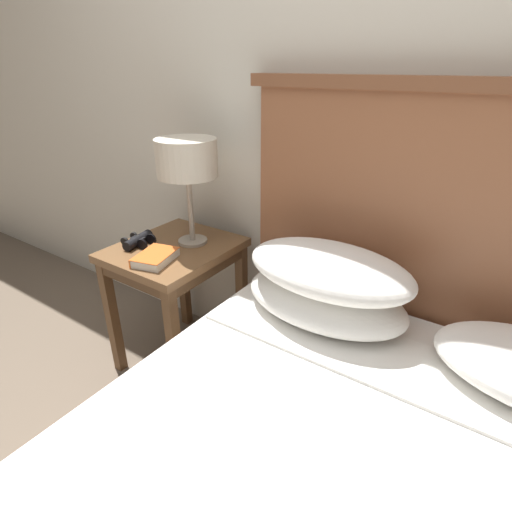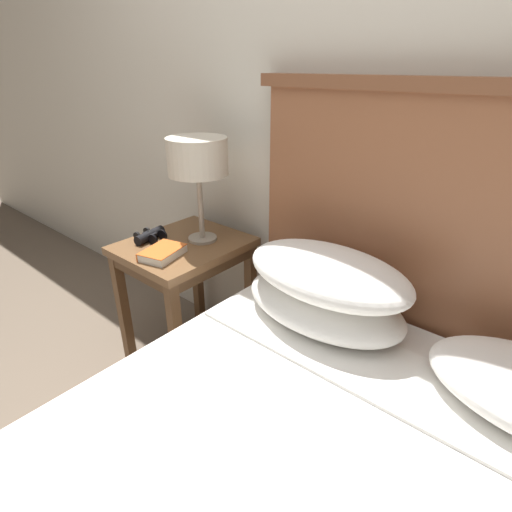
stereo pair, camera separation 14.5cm
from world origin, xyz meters
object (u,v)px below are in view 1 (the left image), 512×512
nightstand (175,265)px  book_on_nightstand (155,257)px  table_lamp (187,161)px  binoculars_pair (138,240)px

nightstand → book_on_nightstand: book_on_nightstand is taller
table_lamp → book_on_nightstand: (0.00, -0.23, -0.35)m
table_lamp → book_on_nightstand: 0.42m
binoculars_pair → book_on_nightstand: bearing=-21.7°
book_on_nightstand → table_lamp: bearing=90.9°
nightstand → book_on_nightstand: size_ratio=3.00×
nightstand → book_on_nightstand: bearing=-72.6°
binoculars_pair → table_lamp: bearing=41.0°
nightstand → table_lamp: (0.04, 0.08, 0.46)m
nightstand → table_lamp: table_lamp is taller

